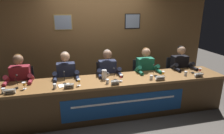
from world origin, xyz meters
TOP-DOWN VIEW (x-y plane):
  - ground_plane at (0.00, 0.00)m, footprint 12.00×12.00m
  - wall_back_panelled at (-0.00, 1.43)m, footprint 5.82×0.14m
  - conference_table at (0.00, -0.12)m, footprint 4.62×0.73m
  - chair_far_left at (-1.73, 0.55)m, footprint 0.44×0.45m
  - panelist_far_left at (-1.73, 0.35)m, footprint 0.51×0.48m
  - nameplate_far_left at (-1.76, -0.26)m, footprint 0.17×0.06m
  - juice_glass_far_left at (-1.56, -0.10)m, footprint 0.06×0.06m
  - water_cup_far_left at (-1.86, -0.20)m, footprint 0.06×0.06m
  - microphone_far_left at (-1.70, -0.02)m, footprint 0.06×0.17m
  - chair_left at (-0.86, 0.55)m, footprint 0.44×0.45m
  - panelist_left at (-0.86, 0.35)m, footprint 0.51×0.48m
  - nameplate_left at (-0.82, -0.25)m, footprint 0.17×0.06m
  - juice_glass_left at (-0.65, -0.17)m, footprint 0.06×0.06m
  - water_cup_left at (-1.06, -0.20)m, footprint 0.06×0.06m
  - microphone_left at (-0.90, -0.01)m, footprint 0.06×0.17m
  - chair_center at (0.00, 0.55)m, footprint 0.44×0.45m
  - panelist_center at (0.00, 0.35)m, footprint 0.51×0.48m
  - nameplate_center at (-0.01, -0.28)m, footprint 0.15×0.06m
  - juice_glass_center at (0.15, -0.13)m, footprint 0.06×0.06m
  - water_cup_center at (-0.13, -0.20)m, footprint 0.06×0.06m
  - microphone_center at (0.05, -0.03)m, footprint 0.06×0.17m
  - chair_right at (0.86, 0.55)m, footprint 0.44×0.45m
  - panelist_right at (0.86, 0.35)m, footprint 0.51×0.48m
  - nameplate_right at (0.89, -0.26)m, footprint 0.19×0.06m
  - juice_glass_right at (1.02, -0.12)m, footprint 0.06×0.06m
  - water_cup_right at (0.74, -0.18)m, footprint 0.06×0.06m
  - microphone_right at (0.91, -0.00)m, footprint 0.06×0.17m
  - chair_far_right at (1.73, 0.55)m, footprint 0.44×0.45m
  - panelist_far_right at (1.73, 0.35)m, footprint 0.51×0.48m
  - nameplate_far_right at (1.73, -0.28)m, footprint 0.18×0.06m
  - juice_glass_far_right at (1.87, -0.11)m, footprint 0.06×0.06m
  - water_cup_far_right at (1.52, -0.13)m, footprint 0.06×0.06m
  - microphone_far_right at (1.75, -0.01)m, footprint 0.06×0.17m
  - water_pitcher_central at (-0.14, 0.03)m, footprint 0.15×0.10m
  - document_stack_left at (-0.90, -0.12)m, footprint 0.24×0.20m

SIDE VIEW (x-z plane):
  - ground_plane at x=0.00m, z-range 0.00..0.00m
  - chair_far_left at x=-1.73m, z-range -0.01..0.90m
  - chair_left at x=-0.86m, z-range -0.01..0.90m
  - chair_center at x=0.00m, z-range -0.01..0.90m
  - chair_right at x=0.86m, z-range -0.01..0.90m
  - chair_far_right at x=1.73m, z-range -0.01..0.90m
  - conference_table at x=0.00m, z-range 0.15..0.89m
  - panelist_far_left at x=-1.73m, z-range 0.10..1.35m
  - panelist_left at x=-0.86m, z-range 0.10..1.35m
  - panelist_center at x=0.00m, z-range 0.10..1.35m
  - panelist_right at x=0.86m, z-range 0.10..1.35m
  - panelist_far_right at x=1.73m, z-range 0.10..1.35m
  - document_stack_left at x=-0.90m, z-range 0.74..0.75m
  - water_cup_far_left at x=-1.86m, z-range 0.74..0.82m
  - water_cup_left at x=-1.06m, z-range 0.74..0.82m
  - water_cup_center at x=-0.13m, z-range 0.74..0.82m
  - water_cup_right at x=0.74m, z-range 0.74..0.82m
  - water_cup_far_right at x=1.52m, z-range 0.74..0.82m
  - nameplate_far_right at x=1.73m, z-range 0.74..0.82m
  - nameplate_far_left at x=-1.76m, z-range 0.74..0.82m
  - nameplate_left at x=-0.82m, z-range 0.74..0.82m
  - nameplate_center at x=-0.01m, z-range 0.74..0.82m
  - nameplate_right at x=0.89m, z-range 0.74..0.82m
  - microphone_far_left at x=-1.70m, z-range 0.71..0.92m
  - microphone_left at x=-0.90m, z-range 0.71..0.92m
  - microphone_center at x=0.05m, z-range 0.71..0.92m
  - microphone_right at x=0.91m, z-range 0.71..0.92m
  - microphone_far_right at x=1.75m, z-range 0.71..0.92m
  - juice_glass_far_left at x=-1.56m, z-range 0.76..0.89m
  - juice_glass_left at x=-0.65m, z-range 0.76..0.89m
  - juice_glass_center at x=0.15m, z-range 0.76..0.89m
  - juice_glass_right at x=1.02m, z-range 0.76..0.89m
  - juice_glass_far_right at x=1.87m, z-range 0.76..0.89m
  - water_pitcher_central at x=-0.14m, z-range 0.73..0.94m
  - wall_back_panelled at x=0.00m, z-range 0.00..2.60m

